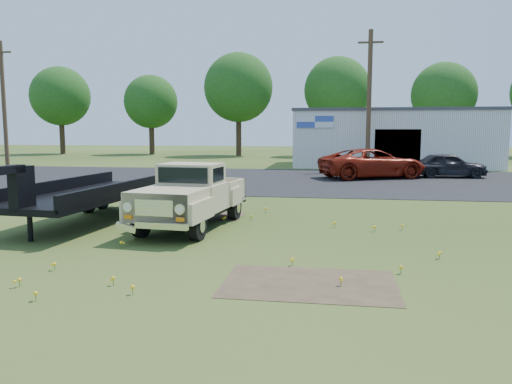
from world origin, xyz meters
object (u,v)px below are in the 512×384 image
at_px(flatbed_trailer, 90,190).
at_px(dark_sedan, 448,165).
at_px(vintage_pickup_truck, 192,196).
at_px(red_pickup, 373,164).

xyz_separation_m(flatbed_trailer, dark_sedan, (13.24, 15.86, -0.25)).
distance_m(flatbed_trailer, dark_sedan, 20.66).
distance_m(vintage_pickup_truck, red_pickup, 16.21).
xyz_separation_m(red_pickup, dark_sedan, (4.23, 1.08, -0.12)).
relative_size(flatbed_trailer, red_pickup, 1.19).
xyz_separation_m(flatbed_trailer, red_pickup, (9.02, 14.78, -0.13)).
height_order(red_pickup, dark_sedan, red_pickup).
distance_m(vintage_pickup_truck, dark_sedan, 19.08).
xyz_separation_m(vintage_pickup_truck, flatbed_trailer, (-3.13, 0.32, 0.06)).
bearing_deg(vintage_pickup_truck, flatbed_trailer, -179.95).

